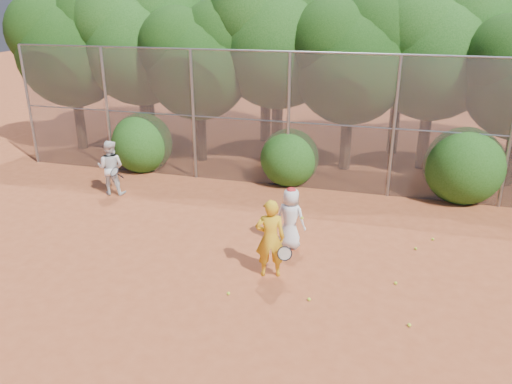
% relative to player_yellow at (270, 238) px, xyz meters
% --- Properties ---
extents(ground, '(80.00, 80.00, 0.00)m').
position_rel_player_yellow_xyz_m(ground, '(0.20, -0.71, -0.84)').
color(ground, '#A04624').
rests_on(ground, ground).
extents(fence_back, '(20.05, 0.09, 4.03)m').
position_rel_player_yellow_xyz_m(fence_back, '(0.08, 5.29, 1.21)').
color(fence_back, gray).
rests_on(fence_back, ground).
extents(tree_0, '(4.38, 3.81, 6.00)m').
position_rel_player_yellow_xyz_m(tree_0, '(-9.25, 7.33, 3.09)').
color(tree_0, black).
rests_on(tree_0, ground).
extents(tree_1, '(4.64, 4.03, 6.35)m').
position_rel_player_yellow_xyz_m(tree_1, '(-6.75, 7.83, 3.32)').
color(tree_1, black).
rests_on(tree_1, ground).
extents(tree_2, '(3.99, 3.47, 5.47)m').
position_rel_player_yellow_xyz_m(tree_2, '(-4.25, 7.12, 2.74)').
color(tree_2, black).
rests_on(tree_2, ground).
extents(tree_3, '(4.89, 4.26, 6.70)m').
position_rel_player_yellow_xyz_m(tree_3, '(-1.74, 8.13, 3.56)').
color(tree_3, black).
rests_on(tree_3, ground).
extents(tree_4, '(4.19, 3.64, 5.73)m').
position_rel_player_yellow_xyz_m(tree_4, '(0.75, 7.53, 2.92)').
color(tree_4, black).
rests_on(tree_4, ground).
extents(tree_5, '(4.51, 3.92, 6.17)m').
position_rel_player_yellow_xyz_m(tree_5, '(3.25, 8.33, 3.21)').
color(tree_5, black).
rests_on(tree_5, ground).
extents(tree_9, '(4.83, 4.20, 6.62)m').
position_rel_player_yellow_xyz_m(tree_9, '(-7.74, 10.13, 3.50)').
color(tree_9, black).
rests_on(tree_9, ground).
extents(tree_10, '(5.15, 4.48, 7.06)m').
position_rel_player_yellow_xyz_m(tree_10, '(-2.74, 10.33, 3.79)').
color(tree_10, black).
rests_on(tree_10, ground).
extents(tree_11, '(4.64, 4.03, 6.35)m').
position_rel_player_yellow_xyz_m(tree_11, '(2.25, 9.93, 3.32)').
color(tree_11, black).
rests_on(tree_11, ground).
extents(bush_0, '(2.00, 2.00, 2.00)m').
position_rel_player_yellow_xyz_m(bush_0, '(-5.80, 5.59, 0.16)').
color(bush_0, '#194611').
rests_on(bush_0, ground).
extents(bush_1, '(1.80, 1.80, 1.80)m').
position_rel_player_yellow_xyz_m(bush_1, '(-0.80, 5.59, 0.06)').
color(bush_1, '#194611').
rests_on(bush_1, ground).
extents(bush_2, '(2.20, 2.20, 2.20)m').
position_rel_player_yellow_xyz_m(bush_2, '(4.20, 5.59, 0.26)').
color(bush_2, '#194611').
rests_on(bush_2, ground).
extents(player_yellow, '(0.86, 0.57, 1.68)m').
position_rel_player_yellow_xyz_m(player_yellow, '(0.00, 0.00, 0.00)').
color(player_yellow, gold).
rests_on(player_yellow, ground).
extents(player_teen, '(0.80, 0.63, 1.47)m').
position_rel_player_yellow_xyz_m(player_teen, '(0.13, 1.36, -0.11)').
color(player_teen, silver).
rests_on(player_teen, ground).
extents(player_white, '(0.92, 0.83, 1.61)m').
position_rel_player_yellow_xyz_m(player_white, '(-5.61, 3.27, -0.03)').
color(player_white, silver).
rests_on(player_white, ground).
extents(ball_0, '(0.07, 0.07, 0.07)m').
position_rel_player_yellow_xyz_m(ball_0, '(2.53, 0.31, -0.81)').
color(ball_0, '#B4D025').
rests_on(ball_0, ground).
extents(ball_1, '(0.07, 0.07, 0.07)m').
position_rel_player_yellow_xyz_m(ball_1, '(2.95, 1.98, -0.81)').
color(ball_1, '#B4D025').
rests_on(ball_1, ground).
extents(ball_2, '(0.07, 0.07, 0.07)m').
position_rel_player_yellow_xyz_m(ball_2, '(0.96, -0.74, -0.81)').
color(ball_2, '#B4D025').
rests_on(ball_2, ground).
extents(ball_3, '(0.07, 0.07, 0.07)m').
position_rel_player_yellow_xyz_m(ball_3, '(2.79, -1.05, -0.81)').
color(ball_3, '#B4D025').
rests_on(ball_3, ground).
extents(ball_4, '(0.07, 0.07, 0.07)m').
position_rel_player_yellow_xyz_m(ball_4, '(-0.59, -0.96, -0.81)').
color(ball_4, '#B4D025').
rests_on(ball_4, ground).
extents(ball_5, '(0.07, 0.07, 0.07)m').
position_rel_player_yellow_xyz_m(ball_5, '(3.35, 2.58, -0.81)').
color(ball_5, '#B4D025').
rests_on(ball_5, ground).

